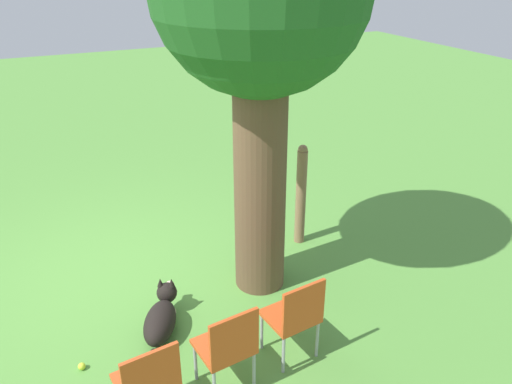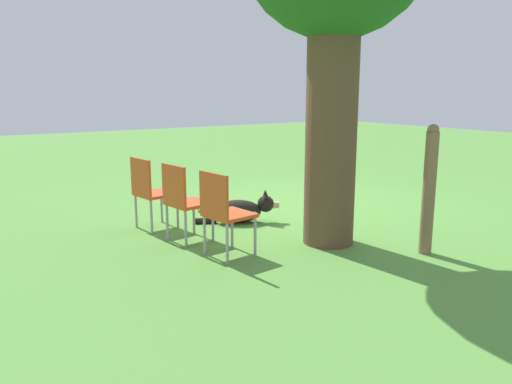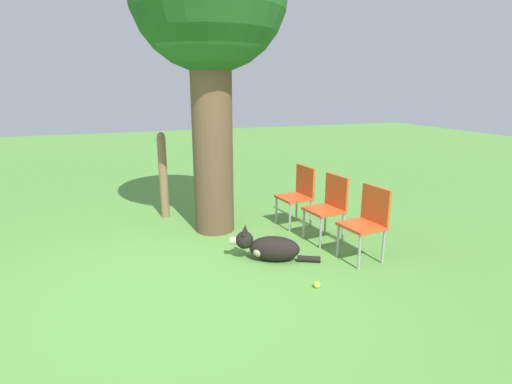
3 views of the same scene
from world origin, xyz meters
TOP-DOWN VIEW (x-y plane):
  - ground_plane at (0.00, 0.00)m, footprint 30.00×30.00m
  - oak_tree at (0.73, 1.44)m, footprint 2.03×2.03m
  - dog at (1.07, 0.20)m, footprint 0.99×0.59m
  - fence_post at (0.14, 2.28)m, footprint 0.13×0.13m
  - red_chair_0 at (2.17, -0.17)m, footprint 0.47×0.49m
  - red_chair_1 at (2.06, 0.53)m, footprint 0.47×0.49m
  - red_chair_2 at (1.95, 1.22)m, footprint 0.47×0.49m
  - tennis_ball at (1.28, -0.61)m, footprint 0.07×0.07m

SIDE VIEW (x-z plane):
  - ground_plane at x=0.00m, z-range 0.00..0.00m
  - tennis_ball at x=1.28m, z-range 0.00..0.07m
  - dog at x=1.07m, z-range -0.05..0.37m
  - red_chair_0 at x=2.17m, z-range 0.07..0.95m
  - red_chair_1 at x=2.06m, z-range 0.07..0.95m
  - red_chair_2 at x=1.95m, z-range 0.07..0.95m
  - fence_post at x=0.14m, z-range 0.01..1.35m
  - oak_tree at x=0.73m, z-range 0.92..5.12m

